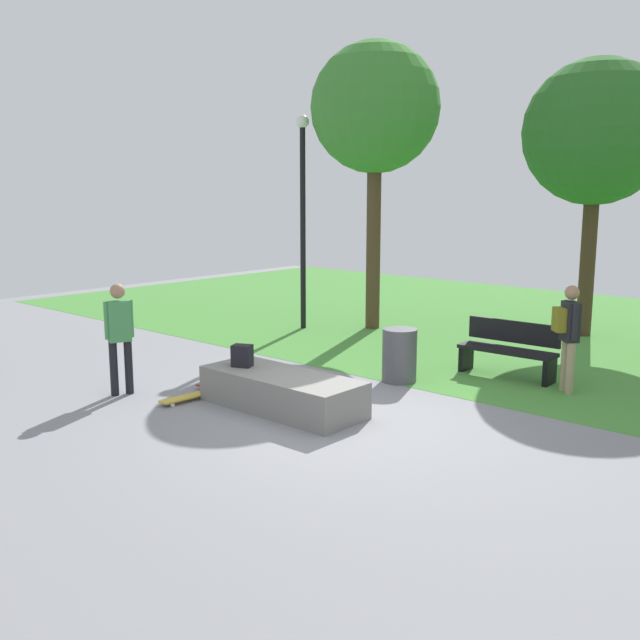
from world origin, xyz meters
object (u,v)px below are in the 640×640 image
at_px(pedestrian_with_backpack, 568,329).
at_px(tree_slender_maple, 375,110).
at_px(backpack_on_ledge, 242,356).
at_px(lamp_post, 303,202).
at_px(park_bench_far_right, 509,348).
at_px(skateboard_spare, 219,381).
at_px(skateboard_by_ledge, 185,397).
at_px(skater_performing_trick, 119,330).
at_px(tree_broad_elm, 596,134).
at_px(trash_bin, 399,355).
at_px(concrete_ledge, 282,391).

bearing_deg(pedestrian_with_backpack, tree_slender_maple, 157.86).
relative_size(backpack_on_ledge, lamp_post, 0.07).
bearing_deg(tree_slender_maple, park_bench_far_right, -23.73).
distance_m(skateboard_spare, lamp_post, 5.59).
xyz_separation_m(skateboard_by_ledge, tree_slender_maple, (-1.41, 6.30, 4.63)).
bearing_deg(park_bench_far_right, pedestrian_with_backpack, -15.66).
relative_size(skater_performing_trick, tree_slender_maple, 0.28).
relative_size(skateboard_by_ledge, tree_broad_elm, 0.14).
relative_size(park_bench_far_right, trash_bin, 1.87).
bearing_deg(backpack_on_ledge, skateboard_spare, -43.32).
bearing_deg(lamp_post, trash_bin, -28.40).
height_order(skater_performing_trick, tree_slender_maple, tree_slender_maple).
bearing_deg(pedestrian_with_backpack, trash_bin, -153.17).
bearing_deg(park_bench_far_right, skateboard_spare, -131.76).
relative_size(skateboard_spare, trash_bin, 0.93).
bearing_deg(tree_slender_maple, trash_bin, -47.12).
relative_size(park_bench_far_right, lamp_post, 0.35).
height_order(park_bench_far_right, tree_broad_elm, tree_broad_elm).
distance_m(tree_broad_elm, lamp_post, 6.16).
distance_m(tree_broad_elm, tree_slender_maple, 4.51).
relative_size(skateboard_by_ledge, skateboard_spare, 1.01).
relative_size(park_bench_far_right, tree_broad_elm, 0.29).
distance_m(backpack_on_ledge, lamp_post, 5.99).
bearing_deg(pedestrian_with_backpack, park_bench_far_right, 164.34).
bearing_deg(concrete_ledge, skater_performing_trick, -155.02).
relative_size(concrete_ledge, pedestrian_with_backpack, 1.49).
height_order(skateboard_by_ledge, tree_broad_elm, tree_broad_elm).
distance_m(concrete_ledge, park_bench_far_right, 4.06).
distance_m(tree_slender_maple, pedestrian_with_backpack, 6.86).
height_order(concrete_ledge, skateboard_by_ledge, concrete_ledge).
distance_m(concrete_ledge, tree_slender_maple, 7.66).
xyz_separation_m(concrete_ledge, tree_broad_elm, (1.13, 7.93, 3.90)).
bearing_deg(tree_broad_elm, park_bench_far_right, -84.47).
distance_m(skater_performing_trick, skateboard_by_ledge, 1.42).
bearing_deg(lamp_post, park_bench_far_right, -8.77).
distance_m(concrete_ledge, skateboard_by_ledge, 1.48).
bearing_deg(tree_broad_elm, backpack_on_ledge, -103.10).
bearing_deg(concrete_ledge, trash_bin, 80.79).
bearing_deg(trash_bin, skateboard_by_ledge, -119.27).
relative_size(skater_performing_trick, pedestrian_with_backpack, 1.03).
bearing_deg(tree_broad_elm, trash_bin, -97.69).
xyz_separation_m(concrete_ledge, tree_slender_maple, (-2.71, 5.62, 4.44)).
relative_size(park_bench_far_right, pedestrian_with_backpack, 0.98).
xyz_separation_m(skateboard_by_ledge, trash_bin, (1.67, 2.99, 0.37)).
bearing_deg(trash_bin, skater_performing_trick, -128.47).
relative_size(skateboard_spare, tree_slender_maple, 0.13).
xyz_separation_m(trash_bin, pedestrian_with_backpack, (2.26, 1.14, 0.55)).
distance_m(skateboard_by_ledge, pedestrian_with_backpack, 5.78).
relative_size(backpack_on_ledge, tree_broad_elm, 0.06).
bearing_deg(backpack_on_ledge, concrete_ledge, 161.64).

